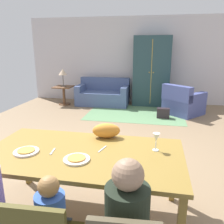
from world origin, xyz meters
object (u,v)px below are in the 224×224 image
(wine_glass, at_px, (156,138))
(armchair, at_px, (183,103))
(handbag, at_px, (163,113))
(plate_near_child, at_px, (77,159))
(armoire, at_px, (152,71))
(side_table, at_px, (64,93))
(table_lamp, at_px, (63,73))
(dining_table, at_px, (83,158))
(couch, at_px, (103,95))
(plate_near_man, at_px, (26,152))
(cat, at_px, (106,131))

(wine_glass, xyz_separation_m, armchair, (0.68, 4.14, -0.57))
(wine_glass, height_order, handbag, wine_glass)
(plate_near_child, distance_m, armchair, 4.74)
(armoire, bearing_deg, side_table, -170.16)
(plate_near_child, height_order, armoire, armoire)
(wine_glass, relative_size, armoire, 0.09)
(armchair, relative_size, table_lamp, 2.23)
(dining_table, distance_m, couch, 5.13)
(dining_table, distance_m, handbag, 4.00)
(table_lamp, distance_m, handbag, 3.32)
(plate_near_man, bearing_deg, couch, 94.65)
(dining_table, bearing_deg, armchair, 72.01)
(plate_near_man, bearing_deg, side_table, 108.56)
(dining_table, height_order, side_table, dining_table)
(dining_table, xyz_separation_m, wine_glass, (0.72, 0.18, 0.19))
(plate_near_man, relative_size, armoire, 0.12)
(plate_near_man, bearing_deg, handbag, 70.13)
(plate_near_man, height_order, table_lamp, table_lamp)
(handbag, bearing_deg, plate_near_child, -102.40)
(couch, height_order, armoire, armoire)
(plate_near_child, xyz_separation_m, table_lamp, (-2.19, 4.94, 0.24))
(dining_table, relative_size, table_lamp, 3.70)
(side_table, relative_size, handbag, 1.81)
(plate_near_man, distance_m, couch, 5.18)
(plate_near_man, xyz_separation_m, armoire, (1.06, 5.35, 0.28))
(cat, bearing_deg, plate_near_child, -116.01)
(plate_near_man, bearing_deg, dining_table, 12.31)
(plate_near_man, relative_size, armchair, 0.21)
(couch, distance_m, table_lamp, 1.43)
(dining_table, distance_m, armoire, 5.27)
(cat, xyz_separation_m, side_table, (-2.34, 4.34, -0.47))
(dining_table, relative_size, plate_near_child, 8.00)
(plate_near_man, height_order, side_table, plate_near_man)
(cat, bearing_deg, armoire, 73.56)
(wine_glass, bearing_deg, side_table, 122.41)
(plate_near_man, xyz_separation_m, plate_near_child, (0.55, -0.06, 0.00))
(plate_near_child, bearing_deg, armchair, 72.68)
(side_table, bearing_deg, handbag, -16.30)
(plate_near_man, height_order, cat, cat)
(side_table, bearing_deg, plate_near_child, -66.11)
(armchair, height_order, table_lamp, table_lamp)
(couch, relative_size, armoire, 0.76)
(armchair, bearing_deg, table_lamp, 173.00)
(plate_near_man, xyz_separation_m, cat, (0.70, 0.55, 0.08))
(armchair, relative_size, armoire, 0.57)
(table_lamp, xyz_separation_m, handbag, (3.08, -0.90, -0.88))
(cat, relative_size, couch, 0.20)
(armchair, height_order, armoire, armoire)
(armchair, bearing_deg, armoire, 134.44)
(dining_table, xyz_separation_m, armchair, (1.40, 4.32, -0.38))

